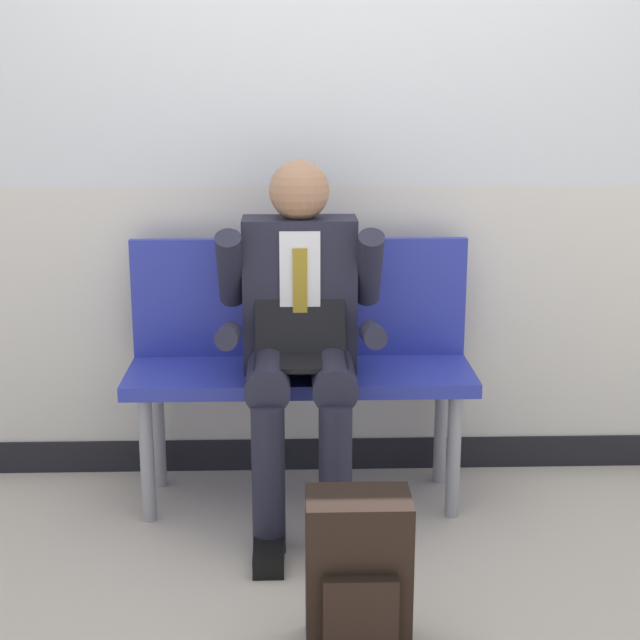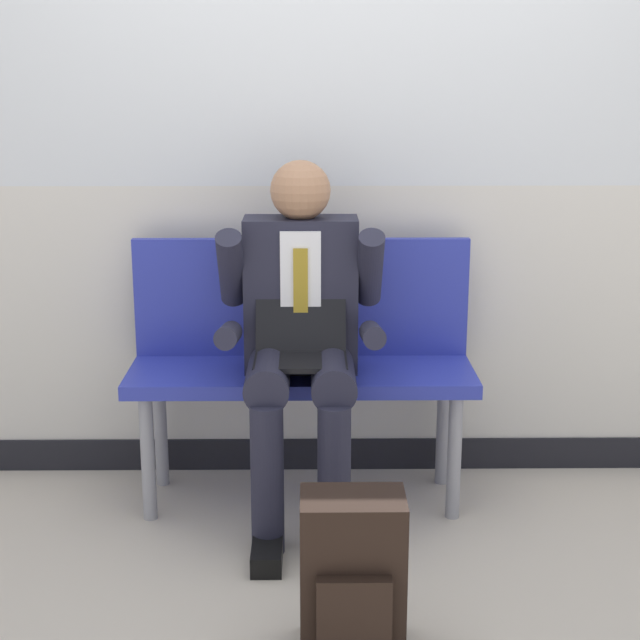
# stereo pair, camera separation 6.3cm
# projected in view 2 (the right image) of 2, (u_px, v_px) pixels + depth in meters

# --- Properties ---
(ground_plane) EXTENTS (18.00, 18.00, 0.00)m
(ground_plane) POSITION_uv_depth(u_px,v_px,m) (340.00, 542.00, 3.30)
(ground_plane) COLOR #B2A899
(station_wall) EXTENTS (5.08, 0.14, 2.69)m
(station_wall) POSITION_uv_depth(u_px,v_px,m) (336.00, 133.00, 3.62)
(station_wall) COLOR silver
(station_wall) RESTS_ON ground
(bench_with_person) EXTENTS (1.25, 0.42, 0.96)m
(bench_with_person) POSITION_uv_depth(u_px,v_px,m) (301.00, 348.00, 3.55)
(bench_with_person) COLOR #28339E
(bench_with_person) RESTS_ON ground
(person_seated) EXTENTS (0.57, 0.70, 1.27)m
(person_seated) POSITION_uv_depth(u_px,v_px,m) (301.00, 333.00, 3.33)
(person_seated) COLOR #1E1E2D
(person_seated) RESTS_ON ground
(backpack) EXTENTS (0.29, 0.23, 0.45)m
(backpack) POSITION_uv_depth(u_px,v_px,m) (352.00, 576.00, 2.64)
(backpack) COLOR black
(backpack) RESTS_ON ground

